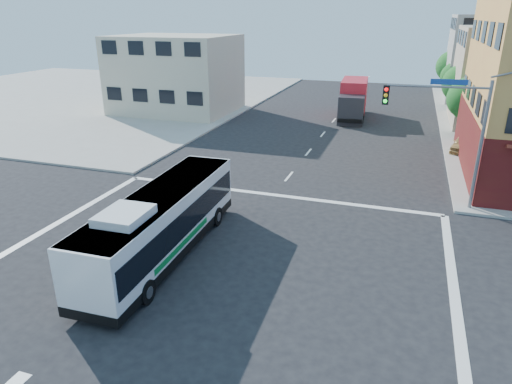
% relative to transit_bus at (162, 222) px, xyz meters
% --- Properties ---
extents(ground, '(120.00, 120.00, 0.00)m').
position_rel_transit_bus_xyz_m(ground, '(2.61, -1.03, -1.60)').
color(ground, black).
rests_on(ground, ground).
extents(sidewalk_nw, '(50.00, 50.00, 0.15)m').
position_rel_transit_bus_xyz_m(sidewalk_nw, '(-32.39, 33.97, -1.52)').
color(sidewalk_nw, '#98968D').
rests_on(sidewalk_nw, ground).
extents(building_east_far, '(12.06, 10.06, 10.00)m').
position_rel_transit_bus_xyz_m(building_east_far, '(19.59, 46.95, 3.41)').
color(building_east_far, '#A4A39E').
rests_on(building_east_far, ground).
extents(building_west, '(12.06, 10.06, 8.00)m').
position_rel_transit_bus_xyz_m(building_west, '(-14.41, 28.95, 2.41)').
color(building_west, '#BEB59E').
rests_on(building_west, ground).
extents(signal_mast_ne, '(7.91, 1.13, 8.07)m').
position_rel_transit_bus_xyz_m(signal_mast_ne, '(11.69, 9.59, 3.38)').
color(signal_mast_ne, slate).
rests_on(signal_mast_ne, ground).
extents(street_tree_a, '(3.60, 3.60, 5.53)m').
position_rel_transit_bus_xyz_m(street_tree_a, '(14.51, 26.89, 1.99)').
color(street_tree_a, '#322012').
rests_on(street_tree_a, ground).
extents(street_tree_b, '(3.80, 3.80, 5.79)m').
position_rel_transit_bus_xyz_m(street_tree_b, '(14.51, 34.89, 2.16)').
color(street_tree_b, '#322012').
rests_on(street_tree_b, ground).
extents(street_tree_c, '(3.40, 3.40, 5.29)m').
position_rel_transit_bus_xyz_m(street_tree_c, '(14.51, 42.89, 1.86)').
color(street_tree_c, '#322012').
rests_on(street_tree_c, ground).
extents(street_tree_d, '(4.00, 4.00, 6.03)m').
position_rel_transit_bus_xyz_m(street_tree_d, '(14.51, 50.89, 2.28)').
color(street_tree_d, '#322012').
rests_on(street_tree_d, ground).
extents(transit_bus, '(2.69, 11.08, 3.26)m').
position_rel_transit_bus_xyz_m(transit_bus, '(0.00, 0.00, 0.00)').
color(transit_bus, black).
rests_on(transit_bus, ground).
extents(box_truck, '(3.03, 8.54, 3.77)m').
position_rel_transit_bus_xyz_m(box_truck, '(4.16, 31.82, 0.23)').
color(box_truck, '#28272D').
rests_on(box_truck, ground).
extents(parked_car, '(2.74, 4.42, 1.40)m').
position_rel_transit_bus_xyz_m(parked_car, '(14.16, 21.93, -0.89)').
color(parked_car, tan).
rests_on(parked_car, ground).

